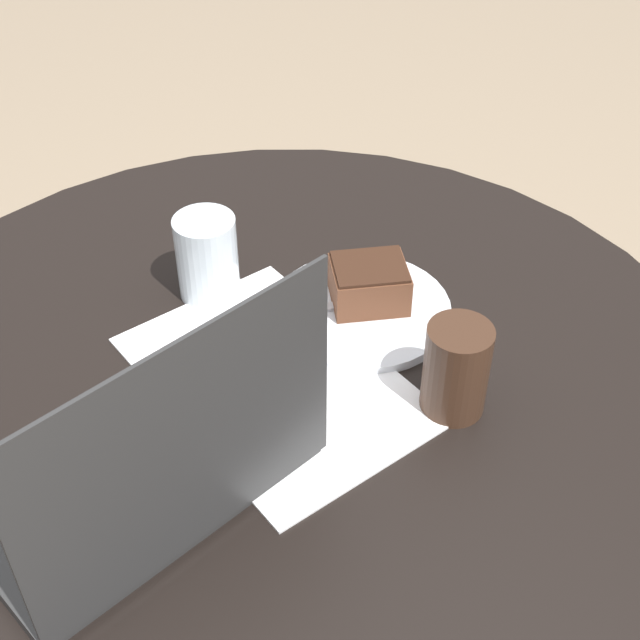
# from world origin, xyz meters

# --- Properties ---
(dining_table) EXTENTS (1.03, 1.03, 0.71)m
(dining_table) POSITION_xyz_m (0.00, 0.00, 0.54)
(dining_table) COLOR black
(dining_table) RESTS_ON ground_plane
(paper_document) EXTENTS (0.39, 0.30, 0.00)m
(paper_document) POSITION_xyz_m (0.01, -0.00, 0.71)
(paper_document) COLOR white
(paper_document) RESTS_ON dining_table
(plate) EXTENTS (0.22, 0.22, 0.01)m
(plate) POSITION_xyz_m (0.00, -0.15, 0.72)
(plate) COLOR silver
(plate) RESTS_ON dining_table
(cake_slice) EXTENTS (0.11, 0.12, 0.05)m
(cake_slice) POSITION_xyz_m (-0.00, -0.17, 0.75)
(cake_slice) COLOR brown
(cake_slice) RESTS_ON plate
(fork) EXTENTS (0.12, 0.15, 0.00)m
(fork) POSITION_xyz_m (0.03, -0.12, 0.73)
(fork) COLOR silver
(fork) RESTS_ON plate
(coffee_glass) EXTENTS (0.07, 0.07, 0.11)m
(coffee_glass) POSITION_xyz_m (-0.17, -0.09, 0.77)
(coffee_glass) COLOR #3D2619
(coffee_glass) RESTS_ON dining_table
(water_glass) EXTENTS (0.08, 0.08, 0.11)m
(water_glass) POSITION_xyz_m (0.17, -0.07, 0.77)
(water_glass) COLOR silver
(water_glass) RESTS_ON dining_table
(laptop) EXTENTS (0.26, 0.35, 0.26)m
(laptop) POSITION_xyz_m (-0.01, 0.20, 0.76)
(laptop) COLOR #2D2D2D
(laptop) RESTS_ON dining_table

